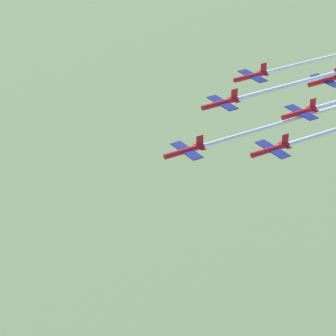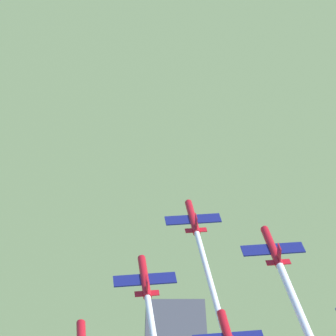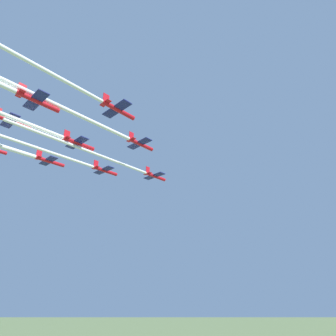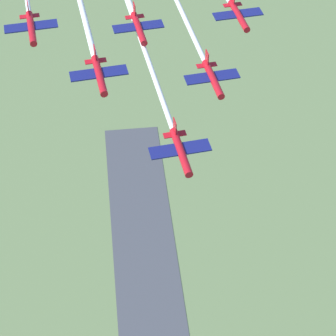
# 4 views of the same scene
# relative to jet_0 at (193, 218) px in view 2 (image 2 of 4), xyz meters

# --- Properties ---
(jet_0) EXTENTS (10.47, 10.17, 3.52)m
(jet_0) POSITION_rel_jet_0_xyz_m (0.00, 0.00, 0.00)
(jet_0) COLOR red
(jet_1) EXTENTS (10.47, 10.17, 3.52)m
(jet_1) POSITION_rel_jet_0_xyz_m (-13.17, 14.75, 0.08)
(jet_1) COLOR red
(jet_2) EXTENTS (10.47, 10.17, 3.52)m
(jet_2) POSITION_rel_jet_0_xyz_m (-19.29, -4.35, 4.18)
(jet_2) COLOR red
(smoke_trail_0) EXTENTS (48.11, 16.19, 0.91)m
(smoke_trail_0) POSITION_rel_jet_0_xyz_m (-28.51, 9.13, -0.05)
(smoke_trail_0) COLOR white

